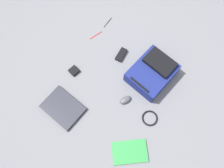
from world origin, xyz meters
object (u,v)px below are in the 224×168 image
pen_black (96,35)px  earbud_pouch (74,71)px  computer_mouse (125,100)px  laptop (63,108)px  book_red (130,152)px  power_brick (121,55)px  pen_blue (108,22)px  cable_coil (150,118)px  backpack (153,72)px

pen_black → earbud_pouch: size_ratio=1.81×
computer_mouse → earbud_pouch: size_ratio=1.36×
laptop → earbud_pouch: laptop is taller
book_red → power_brick: bearing=-46.8°
laptop → pen_black: (0.25, -0.72, -0.01)m
book_red → pen_blue: 1.23m
pen_black → earbud_pouch: 0.42m
book_red → cable_coil: 0.32m
pen_black → cable_coil: bearing=159.8°
cable_coil → power_brick: bearing=-29.1°
laptop → pen_blue: (0.26, -0.90, -0.01)m
backpack → pen_blue: size_ratio=3.08×
backpack → pen_blue: 0.69m
laptop → pen_blue: laptop is taller
backpack → laptop: (0.40, 0.72, -0.06)m
laptop → computer_mouse: computer_mouse is taller
book_red → power_brick: size_ratio=2.42×
backpack → laptop: backpack is taller
earbud_pouch → power_brick: bearing=-119.8°
cable_coil → earbud_pouch: 0.78m
book_red → pen_blue: bearing=-42.1°
cable_coil → pen_black: bearing=-20.2°
book_red → pen_blue: (0.91, -0.83, -0.00)m
laptop → power_brick: bearing=-95.4°
power_brick → pen_black: bearing=-2.6°
computer_mouse → cable_coil: computer_mouse is taller
pen_blue → cable_coil: bearing=150.1°
earbud_pouch → cable_coil: bearing=-173.7°
pen_blue → earbud_pouch: size_ratio=1.73×
backpack → pen_black: size_ratio=2.95×
computer_mouse → backpack: bearing=-77.9°
backpack → laptop: 0.82m
book_red → power_brick: (0.59, -0.63, 0.01)m
laptop → pen_black: bearing=-70.5°
backpack → power_brick: 0.34m
laptop → pen_blue: size_ratio=2.53×
book_red → computer_mouse: 0.43m
backpack → computer_mouse: (0.03, 0.33, -0.05)m
laptop → cable_coil: laptop is taller
earbud_pouch → backpack: bearing=-143.8°
earbud_pouch → pen_blue: bearing=-80.4°
backpack → cable_coil: 0.40m
book_red → pen_black: 1.11m
laptop → cable_coil: bearing=-147.4°
computer_mouse → pen_black: size_ratio=0.75×
cable_coil → power_brick: size_ratio=1.00×
pen_blue → book_red: bearing=137.9°
laptop → pen_black: 0.76m
laptop → power_brick: laptop is taller
laptop → power_brick: 0.71m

